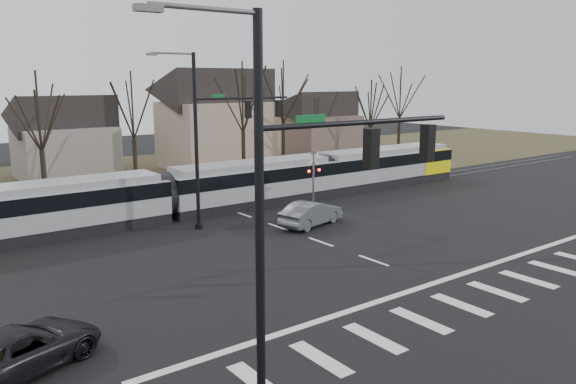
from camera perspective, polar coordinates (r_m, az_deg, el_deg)
ground at (r=26.66m, az=11.75°, el=-7.92°), size 140.00×140.00×0.00m
grass_verge at (r=52.85m, az=-15.08°, el=1.49°), size 140.00×28.00×0.01m
crosswalk at (r=24.38m, az=18.88°, el=-10.15°), size 27.00×2.60×0.01m
stop_line at (r=25.58m, az=14.79°, el=-8.88°), size 28.00×0.35×0.01m
lane_dashes at (r=38.68m, az=-6.21°, el=-1.70°), size 0.18×30.00×0.01m
rail_pair at (r=38.50m, az=-6.06°, el=-1.72°), size 90.00×1.52×0.06m
tram at (r=39.33m, az=-3.83°, el=1.05°), size 40.72×3.02×3.09m
sedan at (r=33.99m, az=2.37°, el=-2.17°), size 3.82×5.35×1.51m
suv at (r=19.35m, az=-25.50°, el=-14.22°), size 5.83×6.63×1.39m
signal_pole_near_left at (r=13.94m, az=2.54°, el=-1.03°), size 9.28×0.44×10.20m
signal_pole_far at (r=33.59m, az=-6.92°, el=6.16°), size 9.28×0.44×10.20m
rail_crossing_signal at (r=38.52m, az=2.59°, el=1.16°), size 1.08×0.36×4.00m
tree_row at (r=47.59m, az=-10.43°, el=6.71°), size 59.20×7.20×10.00m
house_b at (r=54.58m, az=-21.76°, el=5.58°), size 8.64×7.56×7.65m
house_c at (r=57.02m, az=-7.24°, el=7.77°), size 10.80×8.64×10.10m
house_d at (r=67.30m, az=3.19°, el=7.30°), size 8.64×7.56×7.65m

